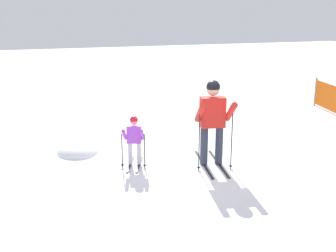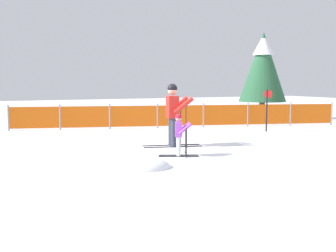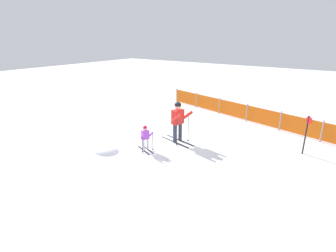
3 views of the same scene
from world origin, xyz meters
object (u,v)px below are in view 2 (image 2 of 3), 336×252
skier_adult (173,109)px  skier_child (179,132)px  conifer_far (263,66)px  safety_fence (181,116)px  trail_marker (267,106)px

skier_adult → skier_child: bearing=-96.6°
skier_adult → conifer_far: 9.06m
safety_fence → conifer_far: conifer_far is taller
safety_fence → conifer_far: 5.42m
skier_child → conifer_far: bearing=66.2°
safety_fence → trail_marker: bearing=-47.2°
conifer_far → trail_marker: bearing=-125.2°
skier_child → conifer_far: conifer_far is taller
skier_child → safety_fence: bearing=87.3°
skier_child → safety_fence: (2.76, 5.49, -0.12)m
safety_fence → conifer_far: (4.85, 1.40, 1.98)m
skier_adult → conifer_far: conifer_far is taller
skier_child → trail_marker: 5.87m
skier_child → conifer_far: size_ratio=0.25×
safety_fence → trail_marker: trail_marker is taller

